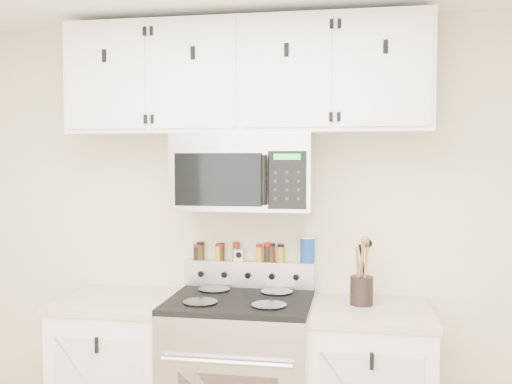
{
  "coord_description": "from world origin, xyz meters",
  "views": [
    {
      "loc": [
        0.59,
        -1.55,
        1.69
      ],
      "look_at": [
        0.08,
        1.45,
        1.52
      ],
      "focal_mm": 40.0,
      "sensor_mm": 36.0,
      "label": 1
    }
  ],
  "objects_px": {
    "utensil_crock": "(362,288)",
    "salt_canister": "(307,250)",
    "range": "(240,382)",
    "microwave": "(245,171)"
  },
  "relations": [
    {
      "from": "range",
      "to": "salt_canister",
      "type": "relative_size",
      "value": 7.18
    },
    {
      "from": "microwave",
      "to": "salt_canister",
      "type": "height_order",
      "value": "microwave"
    },
    {
      "from": "utensil_crock",
      "to": "salt_canister",
      "type": "xyz_separation_m",
      "value": [
        -0.31,
        0.2,
        0.17
      ]
    },
    {
      "from": "range",
      "to": "microwave",
      "type": "xyz_separation_m",
      "value": [
        0.0,
        0.13,
        1.14
      ]
    },
    {
      "from": "range",
      "to": "microwave",
      "type": "height_order",
      "value": "microwave"
    },
    {
      "from": "microwave",
      "to": "salt_canister",
      "type": "xyz_separation_m",
      "value": [
        0.34,
        0.16,
        -0.45
      ]
    },
    {
      "from": "range",
      "to": "utensil_crock",
      "type": "height_order",
      "value": "utensil_crock"
    },
    {
      "from": "microwave",
      "to": "utensil_crock",
      "type": "distance_m",
      "value": 0.9
    },
    {
      "from": "microwave",
      "to": "utensil_crock",
      "type": "bearing_deg",
      "value": -4.33
    },
    {
      "from": "range",
      "to": "microwave",
      "type": "bearing_deg",
      "value": 89.77
    }
  ]
}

